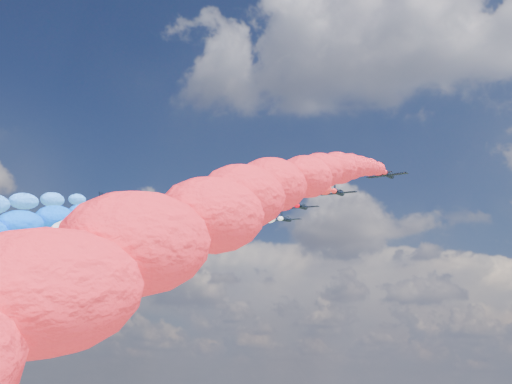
% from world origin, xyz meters
% --- Properties ---
extents(jet_0, '(8.20, 11.08, 4.32)m').
position_xyz_m(jet_0, '(-31.53, -6.27, 104.40)').
color(jet_0, black).
extents(jet_1, '(8.40, 11.22, 4.32)m').
position_xyz_m(jet_1, '(-20.05, 4.58, 104.40)').
color(jet_1, black).
extents(jet_2, '(8.41, 11.23, 4.32)m').
position_xyz_m(jet_2, '(-9.28, 15.57, 104.40)').
color(jet_2, black).
extents(trail_2, '(7.18, 114.61, 46.66)m').
position_xyz_m(trail_2, '(-9.28, -42.56, 83.81)').
color(trail_2, blue).
extents(jet_3, '(8.50, 11.28, 4.32)m').
position_xyz_m(jet_3, '(0.16, 8.58, 104.40)').
color(jet_3, black).
extents(trail_3, '(7.18, 114.61, 46.66)m').
position_xyz_m(trail_3, '(0.16, -49.55, 83.81)').
color(trail_3, white).
extents(jet_4, '(8.23, 11.10, 4.32)m').
position_xyz_m(jet_4, '(1.01, 23.08, 104.40)').
color(jet_4, black).
extents(trail_4, '(7.18, 114.61, 46.66)m').
position_xyz_m(trail_4, '(1.01, -35.05, 83.81)').
color(trail_4, white).
extents(jet_5, '(8.63, 11.38, 4.32)m').
position_xyz_m(jet_5, '(8.34, 12.70, 104.40)').
color(jet_5, black).
extents(trail_5, '(7.18, 114.61, 46.66)m').
position_xyz_m(trail_5, '(8.34, -45.43, 83.81)').
color(trail_5, '#F90012').
extents(jet_6, '(8.09, 10.99, 4.32)m').
position_xyz_m(jet_6, '(19.07, 3.98, 104.40)').
color(jet_6, black).
extents(trail_6, '(7.18, 114.61, 46.66)m').
position_xyz_m(trail_6, '(19.07, -54.15, 83.81)').
color(trail_6, red).
extents(jet_7, '(8.58, 11.34, 4.32)m').
position_xyz_m(jet_7, '(31.25, -5.21, 104.40)').
color(jet_7, black).
extents(trail_7, '(7.18, 114.61, 46.66)m').
position_xyz_m(trail_7, '(31.25, -63.34, 83.81)').
color(trail_7, red).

